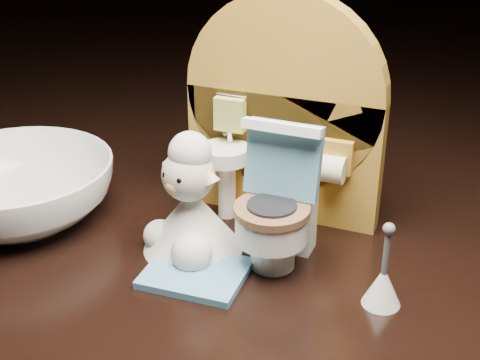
% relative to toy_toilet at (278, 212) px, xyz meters
% --- Properties ---
extents(backdrop_panel, '(0.13, 0.05, 0.15)m').
position_rel_toy_toilet_xyz_m(backdrop_panel, '(-0.02, 0.05, 0.03)').
color(backdrop_panel, '#A27626').
rests_on(backdrop_panel, ground).
extents(toy_toilet, '(0.05, 0.06, 0.09)m').
position_rel_toy_toilet_xyz_m(toy_toilet, '(0.00, 0.00, 0.00)').
color(toy_toilet, white).
rests_on(toy_toilet, ground).
extents(bath_mat, '(0.06, 0.05, 0.00)m').
position_rel_toy_toilet_xyz_m(bath_mat, '(-0.04, -0.04, -0.03)').
color(bath_mat, teal).
rests_on(bath_mat, ground).
extents(toilet_brush, '(0.02, 0.02, 0.05)m').
position_rel_toy_toilet_xyz_m(toilet_brush, '(0.07, -0.02, -0.02)').
color(toilet_brush, white).
rests_on(toilet_brush, ground).
extents(plush_lamb, '(0.06, 0.06, 0.08)m').
position_rel_toy_toilet_xyz_m(plush_lamb, '(-0.05, -0.01, -0.00)').
color(plush_lamb, silver).
rests_on(plush_lamb, ground).
extents(ceramic_bowl, '(0.17, 0.17, 0.04)m').
position_rel_toy_toilet_xyz_m(ceramic_bowl, '(-0.18, -0.02, -0.01)').
color(ceramic_bowl, white).
rests_on(ceramic_bowl, ground).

